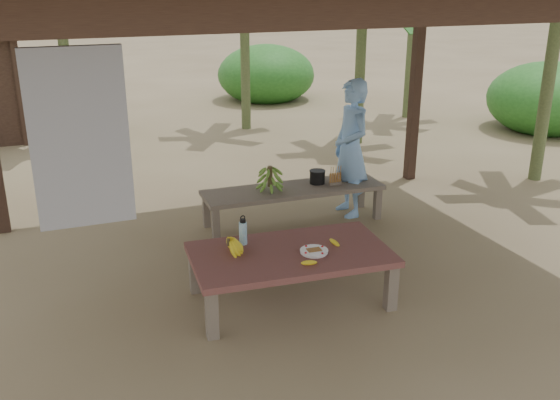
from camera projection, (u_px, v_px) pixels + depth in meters
name	position (u px, v px, depth m)	size (l,w,h in m)	color
ground	(297.00, 273.00, 6.37)	(80.00, 80.00, 0.00)	brown
work_table	(290.00, 258.00, 5.70)	(1.87, 1.14, 0.50)	brown
bench	(293.00, 192.00, 7.54)	(2.22, 0.67, 0.45)	brown
ripe_banana_bunch	(229.00, 245.00, 5.61)	(0.25, 0.22, 0.15)	yellow
plate	(314.00, 251.00, 5.63)	(0.26, 0.26, 0.04)	white
loose_banana_front	(309.00, 263.00, 5.40)	(0.04, 0.16, 0.04)	yellow
loose_banana_side	(335.00, 242.00, 5.81)	(0.04, 0.14, 0.04)	yellow
water_flask	(243.00, 232.00, 5.79)	(0.08, 0.08, 0.29)	#3C90BC
green_banana_stalk	(270.00, 178.00, 7.37)	(0.28, 0.28, 0.32)	#598C2D
cooking_pot	(317.00, 177.00, 7.66)	(0.19, 0.19, 0.16)	black
skewer_rack	(335.00, 175.00, 7.60)	(0.18, 0.08, 0.24)	#A57F47
woman	(351.00, 148.00, 7.68)	(0.62, 0.41, 1.71)	#7AAAE7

